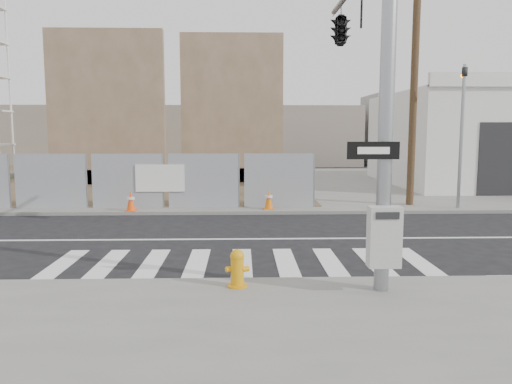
{
  "coord_description": "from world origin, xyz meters",
  "views": [
    {
      "loc": [
        0.01,
        -13.4,
        2.95
      ],
      "look_at": [
        0.37,
        -0.78,
        1.4
      ],
      "focal_mm": 35.0,
      "sensor_mm": 36.0,
      "label": 1
    }
  ],
  "objects_px": {
    "signal_pole": "(353,48)",
    "auto_shop": "(503,139)",
    "traffic_cone_d": "(269,200)",
    "fire_hydrant": "(237,268)",
    "traffic_cone_c": "(131,201)"
  },
  "relations": [
    {
      "from": "auto_shop",
      "to": "fire_hydrant",
      "type": "height_order",
      "value": "auto_shop"
    },
    {
      "from": "signal_pole",
      "to": "traffic_cone_d",
      "type": "distance_m",
      "value": 7.97
    },
    {
      "from": "signal_pole",
      "to": "auto_shop",
      "type": "relative_size",
      "value": 0.58
    },
    {
      "from": "fire_hydrant",
      "to": "traffic_cone_c",
      "type": "distance_m",
      "value": 9.58
    },
    {
      "from": "auto_shop",
      "to": "traffic_cone_d",
      "type": "height_order",
      "value": "auto_shop"
    },
    {
      "from": "signal_pole",
      "to": "traffic_cone_d",
      "type": "xyz_separation_m",
      "value": [
        -1.51,
        6.53,
        -4.31
      ]
    },
    {
      "from": "fire_hydrant",
      "to": "auto_shop",
      "type": "bearing_deg",
      "value": 27.75
    },
    {
      "from": "signal_pole",
      "to": "traffic_cone_c",
      "type": "xyz_separation_m",
      "value": [
        -6.43,
        6.27,
        -4.32
      ]
    },
    {
      "from": "auto_shop",
      "to": "traffic_cone_d",
      "type": "relative_size",
      "value": 16.77
    },
    {
      "from": "signal_pole",
      "to": "auto_shop",
      "type": "xyz_separation_m",
      "value": [
        11.5,
        15.01,
        -2.25
      ]
    },
    {
      "from": "auto_shop",
      "to": "traffic_cone_c",
      "type": "xyz_separation_m",
      "value": [
        -17.93,
        -8.75,
        -2.07
      ]
    },
    {
      "from": "auto_shop",
      "to": "fire_hydrant",
      "type": "distance_m",
      "value": 22.57
    },
    {
      "from": "auto_shop",
      "to": "traffic_cone_c",
      "type": "distance_m",
      "value": 20.06
    },
    {
      "from": "traffic_cone_d",
      "to": "auto_shop",
      "type": "bearing_deg",
      "value": 33.09
    },
    {
      "from": "signal_pole",
      "to": "fire_hydrant",
      "type": "relative_size",
      "value": 10.09
    }
  ]
}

